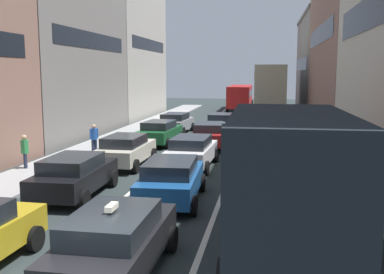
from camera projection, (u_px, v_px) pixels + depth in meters
The scene contains 21 objects.
sidewalk_left at pixel (111, 140), 28.64m from camera, with size 2.60×64.00×0.14m, color #9B9B9B.
lane_stripe_left at pixel (187, 143), 27.82m from camera, with size 0.16×60.00×0.01m, color silver.
lane_stripe_right at pixel (241, 145), 27.26m from camera, with size 0.16×60.00×0.01m, color silver.
building_row_left at pixel (53, 49), 31.69m from camera, with size 7.20×43.90×13.40m.
building_row_right at pixel (382, 50), 26.19m from camera, with size 7.20×43.90×12.59m.
removalist_box_truck at pixel (286, 179), 10.17m from camera, with size 2.80×7.74×3.58m.
taxi_centre_lane_front at pixel (115, 241), 9.56m from camera, with size 2.07×4.30×1.66m.
sedan_centre_lane_second at pixel (171, 179), 15.10m from camera, with size 2.24×4.39×1.49m.
wagon_left_lane_second at pixel (74, 175), 15.78m from camera, with size 2.13×4.33×1.49m.
hatchback_centre_lane_third at pixel (192, 151), 20.58m from camera, with size 2.17×4.35×1.49m.
sedan_left_lane_third at pixel (126, 150), 20.95m from camera, with size 2.10×4.32×1.49m.
coupe_centre_lane_fourth at pixel (209, 134), 26.18m from camera, with size 2.21×4.37×1.49m.
sedan_left_lane_fourth at pixel (160, 132), 27.27m from camera, with size 2.29×4.41×1.49m.
sedan_centre_lane_fifth at pixel (222, 123), 32.23m from camera, with size 2.30×4.41×1.49m.
sedan_left_lane_fifth at pixel (176, 122), 32.52m from camera, with size 2.28×4.41×1.49m.
sedan_right_lane_behind_truck at pixel (270, 167), 17.04m from camera, with size 2.11×4.33×1.49m.
wagon_right_lane_far at pixel (267, 142), 23.24m from camera, with size 2.17×4.35×1.49m.
bus_mid_queue_primary at pixel (270, 91), 39.32m from camera, with size 2.82×10.51×5.06m.
bus_far_queue_secondary at pixel (240, 95), 53.09m from camera, with size 2.82×10.50×2.90m.
pedestrian_near_kerb at pixel (25, 150), 19.90m from camera, with size 0.34×0.48×1.66m.
pedestrian_mid_sidewalk at pixel (94, 137), 23.93m from camera, with size 0.34×0.48×1.66m.
Camera 1 is at (3.23, -7.04, 4.40)m, focal length 41.31 mm.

